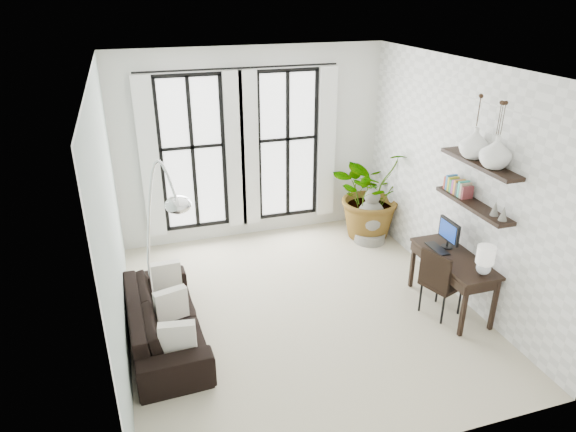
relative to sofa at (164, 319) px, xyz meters
name	(u,v)px	position (x,y,z in m)	size (l,w,h in m)	color
floor	(300,308)	(1.80, 0.14, -0.31)	(5.00, 5.00, 0.00)	beige
ceiling	(302,67)	(1.80, 0.14, 2.89)	(5.00, 5.00, 0.00)	white
wall_left	(111,223)	(-0.45, 0.14, 1.29)	(5.00, 5.00, 0.00)	#9BADA4
wall_right	(457,181)	(4.05, 0.14, 1.29)	(5.00, 5.00, 0.00)	white
wall_back	(252,146)	(1.80, 2.64, 1.29)	(4.50, 4.50, 0.00)	white
windows	(242,150)	(1.60, 2.57, 1.25)	(3.26, 0.13, 2.65)	white
wall_shelves	(474,187)	(3.91, -0.39, 1.42)	(0.25, 1.30, 0.60)	black
sofa	(164,319)	(0.00, 0.00, 0.00)	(2.11, 0.83, 0.62)	black
throw_pillows	(171,304)	(0.10, 0.00, 0.19)	(0.40, 1.52, 0.40)	silver
plant	(371,192)	(3.70, 1.94, 0.50)	(1.45, 1.26, 1.62)	#2D7228
desk	(456,262)	(3.75, -0.48, 0.42)	(0.56, 1.32, 1.17)	black
desk_chair	(439,279)	(3.48, -0.54, 0.24)	(0.58, 0.58, 0.96)	black
arc_lamp	(161,213)	(0.11, 0.15, 1.34)	(0.72, 0.53, 2.29)	silver
buddha	(371,220)	(3.60, 1.70, 0.10)	(0.53, 0.53, 0.96)	gray
vase_a	(496,152)	(3.91, -0.68, 1.96)	(0.37, 0.37, 0.38)	white
vase_b	(475,143)	(3.91, -0.28, 1.96)	(0.37, 0.37, 0.38)	white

